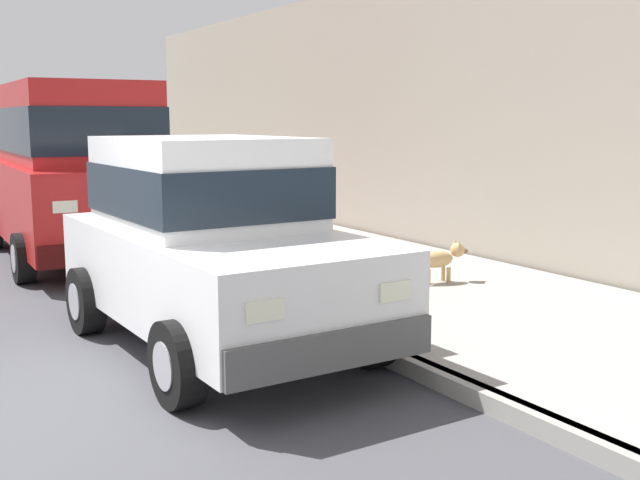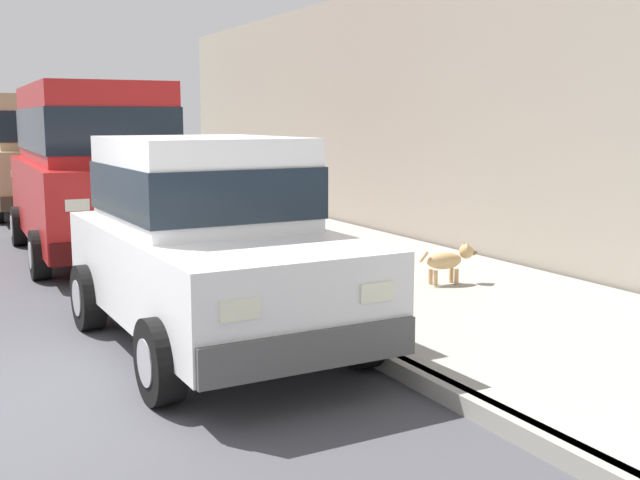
{
  "view_description": "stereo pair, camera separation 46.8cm",
  "coord_description": "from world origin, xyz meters",
  "px_view_note": "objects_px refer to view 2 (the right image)",
  "views": [
    {
      "loc": [
        -0.51,
        -5.42,
        2.04
      ],
      "look_at": [
        3.37,
        1.07,
        0.85
      ],
      "focal_mm": 43.33,
      "sensor_mm": 36.0,
      "label": 1
    },
    {
      "loc": [
        -0.1,
        -5.65,
        2.04
      ],
      "look_at": [
        3.37,
        1.07,
        0.85
      ],
      "focal_mm": 43.33,
      "sensor_mm": 36.0,
      "label": 2
    }
  ],
  "objects_px": {
    "dog_tan": "(449,259)",
    "fire_hydrant": "(205,224)",
    "car_red_van": "(92,163)",
    "car_tan_van": "(36,149)",
    "car_white_hatchback": "(209,239)",
    "car_grey_sedan": "(13,157)"
  },
  "relations": [
    {
      "from": "car_grey_sedan",
      "to": "car_white_hatchback",
      "type": "bearing_deg",
      "value": -90.21
    },
    {
      "from": "car_red_van",
      "to": "fire_hydrant",
      "type": "relative_size",
      "value": 6.82
    },
    {
      "from": "car_red_van",
      "to": "car_grey_sedan",
      "type": "distance_m",
      "value": 11.51
    },
    {
      "from": "car_white_hatchback",
      "to": "dog_tan",
      "type": "distance_m",
      "value": 3.21
    },
    {
      "from": "car_grey_sedan",
      "to": "car_red_van",
      "type": "bearing_deg",
      "value": -90.29
    },
    {
      "from": "fire_hydrant",
      "to": "car_tan_van",
      "type": "bearing_deg",
      "value": 102.48
    },
    {
      "from": "fire_hydrant",
      "to": "car_red_van",
      "type": "bearing_deg",
      "value": 155.04
    },
    {
      "from": "car_white_hatchback",
      "to": "fire_hydrant",
      "type": "bearing_deg",
      "value": 71.59
    },
    {
      "from": "fire_hydrant",
      "to": "dog_tan",
      "type": "bearing_deg",
      "value": -67.6
    },
    {
      "from": "car_red_van",
      "to": "fire_hydrant",
      "type": "bearing_deg",
      "value": -24.96
    },
    {
      "from": "car_red_van",
      "to": "car_tan_van",
      "type": "relative_size",
      "value": 1.0
    },
    {
      "from": "car_white_hatchback",
      "to": "car_tan_van",
      "type": "xyz_separation_m",
      "value": [
        -0.0,
        11.26,
        0.42
      ]
    },
    {
      "from": "car_red_van",
      "to": "car_tan_van",
      "type": "distance_m",
      "value": 6.07
    },
    {
      "from": "dog_tan",
      "to": "fire_hydrant",
      "type": "relative_size",
      "value": 1.04
    },
    {
      "from": "car_red_van",
      "to": "dog_tan",
      "type": "height_order",
      "value": "car_red_van"
    },
    {
      "from": "car_tan_van",
      "to": "fire_hydrant",
      "type": "distance_m",
      "value": 6.99
    },
    {
      "from": "car_red_van",
      "to": "fire_hydrant",
      "type": "height_order",
      "value": "car_red_van"
    },
    {
      "from": "car_red_van",
      "to": "dog_tan",
      "type": "relative_size",
      "value": 6.56
    },
    {
      "from": "car_grey_sedan",
      "to": "fire_hydrant",
      "type": "xyz_separation_m",
      "value": [
        1.43,
        -12.2,
        -0.51
      ]
    },
    {
      "from": "car_grey_sedan",
      "to": "dog_tan",
      "type": "height_order",
      "value": "car_grey_sedan"
    },
    {
      "from": "car_tan_van",
      "to": "car_grey_sedan",
      "type": "relative_size",
      "value": 1.06
    },
    {
      "from": "car_white_hatchback",
      "to": "car_tan_van",
      "type": "distance_m",
      "value": 11.26
    }
  ]
}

